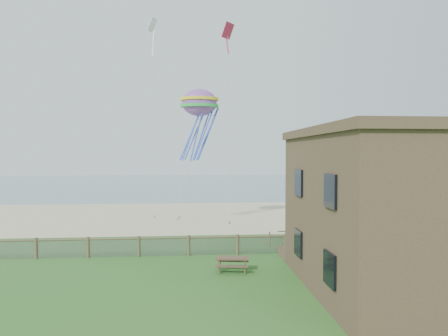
% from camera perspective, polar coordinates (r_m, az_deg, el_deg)
% --- Properties ---
extents(ground, '(160.00, 160.00, 0.00)m').
position_cam_1_polar(ground, '(19.26, -5.18, -16.79)').
color(ground, '#255E20').
rests_on(ground, ground).
extents(sand_beach, '(72.00, 20.00, 0.02)m').
position_cam_1_polar(sand_beach, '(40.71, -4.89, -6.76)').
color(sand_beach, '#C5B18E').
rests_on(sand_beach, ground).
extents(ocean, '(160.00, 68.00, 0.02)m').
position_cam_1_polar(ocean, '(84.46, -4.76, -2.22)').
color(ocean, slate).
rests_on(ocean, ground).
extents(chainlink_fence, '(36.20, 0.20, 1.25)m').
position_cam_1_polar(chainlink_fence, '(24.88, -5.05, -11.13)').
color(chainlink_fence, '#4C412B').
rests_on(chainlink_fence, ground).
extents(motel_deck, '(15.00, 2.00, 0.50)m').
position_cam_1_polar(motel_deck, '(27.19, 24.06, -10.82)').
color(motel_deck, brown).
rests_on(motel_deck, ground).
extents(picnic_table, '(1.90, 1.54, 0.73)m').
position_cam_1_polar(picnic_table, '(21.67, 1.18, -13.63)').
color(picnic_table, brown).
rests_on(picnic_table, ground).
extents(octopus_kite, '(3.79, 3.13, 6.74)m').
position_cam_1_polar(octopus_kite, '(34.52, -3.53, 6.45)').
color(octopus_kite, '#EC2558').
extents(kite_white, '(2.04, 1.71, 2.66)m').
position_cam_1_polar(kite_white, '(36.58, -10.21, 18.42)').
color(kite_white, white).
extents(kite_red, '(1.93, 1.92, 2.19)m').
position_cam_1_polar(kite_red, '(32.50, 0.56, 18.28)').
color(kite_red, '#BF2141').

